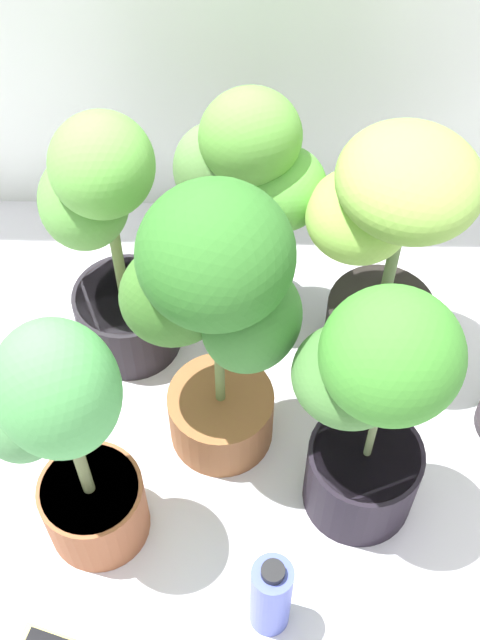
{
  "coord_description": "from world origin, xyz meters",
  "views": [
    {
      "loc": [
        0.02,
        -0.89,
        1.83
      ],
      "look_at": [
        -0.0,
        0.2,
        0.33
      ],
      "focal_mm": 48.86,
      "sensor_mm": 36.0,
      "label": 1
    }
  ],
  "objects_px": {
    "potted_plant_back_right": "(387,236)",
    "nutrient_bottle": "(271,596)",
    "potted_plant_front_left": "(65,438)",
    "potted_plant_back_center": "(250,201)",
    "potted_plant_front_right": "(371,408)",
    "potted_plant_center": "(216,311)",
    "potted_plant_back_left": "(109,241)"
  },
  "relations": [
    {
      "from": "potted_plant_back_right",
      "to": "nutrient_bottle",
      "type": "height_order",
      "value": "potted_plant_back_right"
    },
    {
      "from": "potted_plant_front_left",
      "to": "potted_plant_back_right",
      "type": "bearing_deg",
      "value": 38.44
    },
    {
      "from": "potted_plant_back_center",
      "to": "potted_plant_back_right",
      "type": "bearing_deg",
      "value": -20.76
    },
    {
      "from": "potted_plant_front_left",
      "to": "potted_plant_back_center",
      "type": "distance_m",
      "value": 0.71
    },
    {
      "from": "potted_plant_front_right",
      "to": "potted_plant_back_center",
      "type": "relative_size",
      "value": 1.01
    },
    {
      "from": "potted_plant_front_left",
      "to": "potted_plant_front_right",
      "type": "height_order",
      "value": "potted_plant_front_left"
    },
    {
      "from": "potted_plant_front_right",
      "to": "nutrient_bottle",
      "type": "distance_m",
      "value": 0.42
    },
    {
      "from": "potted_plant_front_left",
      "to": "nutrient_bottle",
      "type": "bearing_deg",
      "value": -27.2
    },
    {
      "from": "potted_plant_center",
      "to": "potted_plant_front_left",
      "type": "relative_size",
      "value": 1.09
    },
    {
      "from": "potted_plant_center",
      "to": "potted_plant_front_right",
      "type": "xyz_separation_m",
      "value": [
        0.3,
        -0.15,
        -0.1
      ]
    },
    {
      "from": "potted_plant_front_left",
      "to": "nutrient_bottle",
      "type": "xyz_separation_m",
      "value": [
        0.39,
        -0.2,
        -0.26
      ]
    },
    {
      "from": "potted_plant_front_right",
      "to": "potted_plant_back_right",
      "type": "xyz_separation_m",
      "value": [
        0.06,
        0.43,
        0.02
      ]
    },
    {
      "from": "potted_plant_back_right",
      "to": "potted_plant_back_center",
      "type": "height_order",
      "value": "potted_plant_back_center"
    },
    {
      "from": "potted_plant_center",
      "to": "potted_plant_front_right",
      "type": "relative_size",
      "value": 1.13
    },
    {
      "from": "potted_plant_back_right",
      "to": "potted_plant_back_center",
      "type": "distance_m",
      "value": 0.32
    },
    {
      "from": "potted_plant_back_right",
      "to": "nutrient_bottle",
      "type": "bearing_deg",
      "value": -109.29
    },
    {
      "from": "potted_plant_front_right",
      "to": "potted_plant_back_center",
      "type": "xyz_separation_m",
      "value": [
        -0.24,
        0.54,
        0.0
      ]
    },
    {
      "from": "potted_plant_center",
      "to": "potted_plant_front_right",
      "type": "bearing_deg",
      "value": -27.09
    },
    {
      "from": "potted_plant_front_left",
      "to": "potted_plant_back_left",
      "type": "height_order",
      "value": "potted_plant_back_left"
    },
    {
      "from": "potted_plant_back_right",
      "to": "potted_plant_front_right",
      "type": "bearing_deg",
      "value": -98.33
    },
    {
      "from": "potted_plant_center",
      "to": "potted_plant_back_center",
      "type": "height_order",
      "value": "potted_plant_center"
    },
    {
      "from": "potted_plant_back_right",
      "to": "potted_plant_center",
      "type": "bearing_deg",
      "value": -143.36
    },
    {
      "from": "potted_plant_center",
      "to": "nutrient_bottle",
      "type": "relative_size",
      "value": 2.82
    },
    {
      "from": "nutrient_bottle",
      "to": "potted_plant_front_left",
      "type": "bearing_deg",
      "value": 152.8
    },
    {
      "from": "potted_plant_front_right",
      "to": "potted_plant_back_left",
      "type": "relative_size",
      "value": 0.96
    },
    {
      "from": "potted_plant_front_right",
      "to": "potted_plant_back_left",
      "type": "height_order",
      "value": "potted_plant_back_left"
    },
    {
      "from": "potted_plant_center",
      "to": "potted_plant_front_right",
      "type": "height_order",
      "value": "potted_plant_center"
    },
    {
      "from": "potted_plant_center",
      "to": "potted_plant_back_left",
      "type": "xyz_separation_m",
      "value": [
        -0.25,
        0.27,
        -0.11
      ]
    },
    {
      "from": "potted_plant_front_left",
      "to": "potted_plant_back_right",
      "type": "distance_m",
      "value": 0.82
    },
    {
      "from": "potted_plant_front_left",
      "to": "nutrient_bottle",
      "type": "distance_m",
      "value": 0.51
    },
    {
      "from": "potted_plant_back_center",
      "to": "nutrient_bottle",
      "type": "height_order",
      "value": "potted_plant_back_center"
    },
    {
      "from": "potted_plant_back_right",
      "to": "potted_plant_back_center",
      "type": "relative_size",
      "value": 0.98
    }
  ]
}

